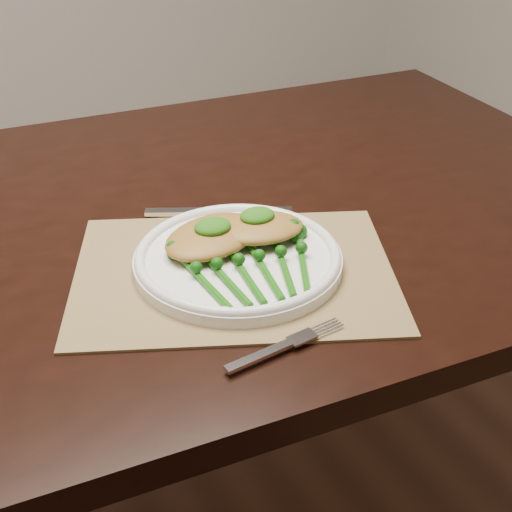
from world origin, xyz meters
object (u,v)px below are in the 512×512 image
placemat (234,272)px  chicken_fillet_left (212,236)px  broccolini_bundle (254,271)px  dining_table (152,409)px  dinner_plate (238,258)px

placemat → chicken_fillet_left: chicken_fillet_left is taller
chicken_fillet_left → broccolini_bundle: chicken_fillet_left is taller
dining_table → dinner_plate: dinner_plate is taller
dining_table → dinner_plate: 0.44m
chicken_fillet_left → dinner_plate: bearing=-82.7°
dinner_plate → chicken_fillet_left: chicken_fillet_left is taller
chicken_fillet_left → dining_table: bearing=93.8°
broccolini_bundle → dining_table: bearing=116.4°
placemat → broccolini_bundle: bearing=-55.1°
dinner_plate → broccolini_bundle: broccolini_bundle is taller
dining_table → dinner_plate: size_ratio=6.13×
dining_table → broccolini_bundle: 0.47m
chicken_fillet_left → broccolini_bundle: size_ratio=0.74×
dinner_plate → chicken_fillet_left: 0.05m
chicken_fillet_left → placemat: bearing=-98.5°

